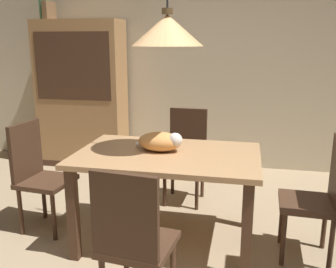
{
  "coord_description": "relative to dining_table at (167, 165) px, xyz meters",
  "views": [
    {
      "loc": [
        0.64,
        -2.1,
        1.58
      ],
      "look_at": [
        0.03,
        0.77,
        0.85
      ],
      "focal_mm": 39.63,
      "sensor_mm": 36.0,
      "label": 1
    }
  ],
  "objects": [
    {
      "name": "back_wall",
      "position": [
        -0.06,
        2.08,
        0.8
      ],
      "size": [
        6.4,
        0.1,
        2.9
      ],
      "primitive_type": "cube",
      "color": "beige",
      "rests_on": "ground"
    },
    {
      "name": "dining_table",
      "position": [
        0.0,
        0.0,
        0.0
      ],
      "size": [
        1.4,
        0.9,
        0.75
      ],
      "color": "tan",
      "rests_on": "ground"
    },
    {
      "name": "chair_near_front",
      "position": [
        -0.01,
        -0.88,
        -0.14
      ],
      "size": [
        0.44,
        0.44,
        0.93
      ],
      "color": "#472D1E",
      "rests_on": "ground"
    },
    {
      "name": "chair_left_side",
      "position": [
        -1.13,
        0.01,
        -0.14
      ],
      "size": [
        0.43,
        0.43,
        0.93
      ],
      "color": "#472D1E",
      "rests_on": "ground"
    },
    {
      "name": "chair_far_back",
      "position": [
        0.0,
        0.88,
        -0.14
      ],
      "size": [
        0.42,
        0.42,
        0.93
      ],
      "color": "#472D1E",
      "rests_on": "ground"
    },
    {
      "name": "chair_right_side",
      "position": [
        1.13,
        -0.0,
        -0.14
      ],
      "size": [
        0.42,
        0.42,
        0.93
      ],
      "color": "#472D1E",
      "rests_on": "ground"
    },
    {
      "name": "cat_sleeping",
      "position": [
        -0.06,
        0.04,
        0.18
      ],
      "size": [
        0.39,
        0.23,
        0.16
      ],
      "color": "#E59951",
      "rests_on": "dining_table"
    },
    {
      "name": "pendant_lamp",
      "position": [
        0.0,
        0.0,
        1.01
      ],
      "size": [
        0.52,
        0.52,
        1.3
      ],
      "color": "#E0A86B"
    },
    {
      "name": "hutch_bookcase",
      "position": [
        -1.51,
        1.75,
        0.24
      ],
      "size": [
        1.12,
        0.45,
        1.85
      ],
      "color": "#A87A4C",
      "rests_on": "ground"
    },
    {
      "name": "book_green_slim",
      "position": [
        -1.94,
        1.75,
        1.33
      ],
      "size": [
        0.03,
        0.2,
        0.26
      ],
      "primitive_type": "cube",
      "color": "#427A4C",
      "rests_on": "hutch_bookcase"
    },
    {
      "name": "book_brown_thick",
      "position": [
        -1.88,
        1.75,
        1.31
      ],
      "size": [
        0.06,
        0.24,
        0.22
      ],
      "primitive_type": "cube",
      "color": "brown",
      "rests_on": "hutch_bookcase"
    }
  ]
}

